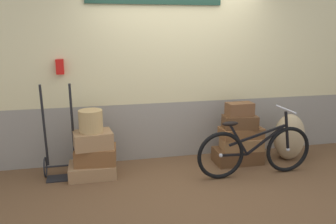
{
  "coord_description": "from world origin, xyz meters",
  "views": [
    {
      "loc": [
        -1.26,
        -4.13,
        1.93
      ],
      "look_at": [
        -0.26,
        0.21,
        0.85
      ],
      "focal_mm": 37.17,
      "sensor_mm": 36.0,
      "label": 1
    }
  ],
  "objects_px": {
    "suitcase_6": "(240,122)",
    "wicker_basket": "(91,121)",
    "burlap_sack": "(289,137)",
    "suitcase_7": "(240,109)",
    "luggage_trolley": "(61,155)",
    "suitcase_1": "(96,155)",
    "suitcase_2": "(93,140)",
    "bicycle": "(255,151)",
    "suitcase_5": "(241,133)",
    "suitcase_0": "(93,170)",
    "suitcase_3": "(237,156)",
    "suitcase_4": "(241,143)"
  },
  "relations": [
    {
      "from": "suitcase_1",
      "to": "suitcase_2",
      "type": "bearing_deg",
      "value": -152.88
    },
    {
      "from": "suitcase_4",
      "to": "bicycle",
      "type": "relative_size",
      "value": 0.36
    },
    {
      "from": "suitcase_7",
      "to": "luggage_trolley",
      "type": "relative_size",
      "value": 0.3
    },
    {
      "from": "burlap_sack",
      "to": "suitcase_6",
      "type": "bearing_deg",
      "value": 176.56
    },
    {
      "from": "suitcase_2",
      "to": "bicycle",
      "type": "height_order",
      "value": "bicycle"
    },
    {
      "from": "suitcase_3",
      "to": "suitcase_5",
      "type": "bearing_deg",
      "value": 22.12
    },
    {
      "from": "suitcase_7",
      "to": "luggage_trolley",
      "type": "distance_m",
      "value": 2.54
    },
    {
      "from": "suitcase_1",
      "to": "suitcase_3",
      "type": "bearing_deg",
      "value": 5.9
    },
    {
      "from": "suitcase_3",
      "to": "burlap_sack",
      "type": "bearing_deg",
      "value": -2.6
    },
    {
      "from": "suitcase_0",
      "to": "burlap_sack",
      "type": "bearing_deg",
      "value": 0.09
    },
    {
      "from": "suitcase_2",
      "to": "suitcase_7",
      "type": "height_order",
      "value": "suitcase_7"
    },
    {
      "from": "suitcase_1",
      "to": "burlap_sack",
      "type": "height_order",
      "value": "burlap_sack"
    },
    {
      "from": "burlap_sack",
      "to": "wicker_basket",
      "type": "bearing_deg",
      "value": 179.21
    },
    {
      "from": "suitcase_6",
      "to": "suitcase_7",
      "type": "height_order",
      "value": "suitcase_7"
    },
    {
      "from": "suitcase_5",
      "to": "suitcase_7",
      "type": "height_order",
      "value": "suitcase_7"
    },
    {
      "from": "suitcase_0",
      "to": "wicker_basket",
      "type": "relative_size",
      "value": 1.98
    },
    {
      "from": "suitcase_3",
      "to": "luggage_trolley",
      "type": "relative_size",
      "value": 0.54
    },
    {
      "from": "burlap_sack",
      "to": "suitcase_2",
      "type": "bearing_deg",
      "value": 179.34
    },
    {
      "from": "suitcase_0",
      "to": "bicycle",
      "type": "xyz_separation_m",
      "value": [
        2.11,
        -0.45,
        0.26
      ]
    },
    {
      "from": "suitcase_4",
      "to": "suitcase_7",
      "type": "relative_size",
      "value": 1.54
    },
    {
      "from": "suitcase_1",
      "to": "suitcase_6",
      "type": "distance_m",
      "value": 2.07
    },
    {
      "from": "suitcase_3",
      "to": "suitcase_7",
      "type": "xyz_separation_m",
      "value": [
        0.01,
        0.03,
        0.69
      ]
    },
    {
      "from": "suitcase_1",
      "to": "burlap_sack",
      "type": "relative_size",
      "value": 0.76
    },
    {
      "from": "suitcase_4",
      "to": "burlap_sack",
      "type": "height_order",
      "value": "burlap_sack"
    },
    {
      "from": "suitcase_6",
      "to": "bicycle",
      "type": "relative_size",
      "value": 0.3
    },
    {
      "from": "suitcase_4",
      "to": "wicker_basket",
      "type": "height_order",
      "value": "wicker_basket"
    },
    {
      "from": "wicker_basket",
      "to": "luggage_trolley",
      "type": "bearing_deg",
      "value": 169.31
    },
    {
      "from": "suitcase_1",
      "to": "suitcase_4",
      "type": "distance_m",
      "value": 2.08
    },
    {
      "from": "luggage_trolley",
      "to": "suitcase_2",
      "type": "bearing_deg",
      "value": -11.18
    },
    {
      "from": "suitcase_7",
      "to": "burlap_sack",
      "type": "bearing_deg",
      "value": -7.28
    },
    {
      "from": "suitcase_2",
      "to": "wicker_basket",
      "type": "height_order",
      "value": "wicker_basket"
    },
    {
      "from": "suitcase_2",
      "to": "suitcase_5",
      "type": "bearing_deg",
      "value": -5.68
    },
    {
      "from": "suitcase_0",
      "to": "luggage_trolley",
      "type": "relative_size",
      "value": 0.49
    },
    {
      "from": "suitcase_6",
      "to": "burlap_sack",
      "type": "distance_m",
      "value": 0.83
    },
    {
      "from": "suitcase_6",
      "to": "wicker_basket",
      "type": "bearing_deg",
      "value": -174.17
    },
    {
      "from": "wicker_basket",
      "to": "suitcase_3",
      "type": "bearing_deg",
      "value": 0.04
    },
    {
      "from": "suitcase_3",
      "to": "suitcase_5",
      "type": "relative_size",
      "value": 1.11
    },
    {
      "from": "bicycle",
      "to": "suitcase_0",
      "type": "bearing_deg",
      "value": 168.05
    },
    {
      "from": "suitcase_5",
      "to": "luggage_trolley",
      "type": "bearing_deg",
      "value": 177.0
    },
    {
      "from": "suitcase_1",
      "to": "luggage_trolley",
      "type": "height_order",
      "value": "luggage_trolley"
    },
    {
      "from": "suitcase_2",
      "to": "suitcase_7",
      "type": "distance_m",
      "value": 2.09
    },
    {
      "from": "suitcase_7",
      "to": "bicycle",
      "type": "distance_m",
      "value": 0.67
    },
    {
      "from": "suitcase_2",
      "to": "suitcase_5",
      "type": "relative_size",
      "value": 0.8
    },
    {
      "from": "suitcase_2",
      "to": "suitcase_0",
      "type": "bearing_deg",
      "value": -163.44
    },
    {
      "from": "suitcase_5",
      "to": "bicycle",
      "type": "xyz_separation_m",
      "value": [
        -0.02,
        -0.49,
        -0.1
      ]
    },
    {
      "from": "suitcase_4",
      "to": "suitcase_3",
      "type": "bearing_deg",
      "value": -173.1
    },
    {
      "from": "suitcase_0",
      "to": "suitcase_2",
      "type": "xyz_separation_m",
      "value": [
        0.03,
        0.01,
        0.42
      ]
    },
    {
      "from": "suitcase_5",
      "to": "luggage_trolley",
      "type": "relative_size",
      "value": 0.49
    },
    {
      "from": "suitcase_5",
      "to": "wicker_basket",
      "type": "height_order",
      "value": "wicker_basket"
    },
    {
      "from": "suitcase_1",
      "to": "bicycle",
      "type": "distance_m",
      "value": 2.11
    }
  ]
}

